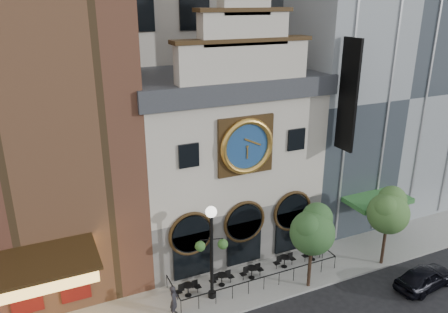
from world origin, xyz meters
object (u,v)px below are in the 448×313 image
bistro_2 (252,272)px  bistro_3 (284,261)px  bistro_1 (222,279)px  tree_left (313,229)px  pedestrian (174,301)px  bistro_0 (188,289)px  lamppost (211,243)px  car_right (425,277)px  bistro_4 (313,254)px  tree_right (389,210)px

bistro_2 → bistro_3: bearing=3.9°
bistro_1 → tree_left: (4.89, -2.21, 3.45)m
bistro_1 → pedestrian: pedestrian is taller
bistro_0 → tree_left: 8.19m
bistro_1 → bistro_2: size_ratio=1.00×
bistro_2 → pedestrian: pedestrian is taller
bistro_3 → lamppost: lamppost is taller
bistro_3 → car_right: 8.58m
bistro_3 → lamppost: 6.45m
bistro_0 → pedestrian: bearing=-135.9°
bistro_4 → tree_right: (4.01, -2.21, 3.45)m
bistro_0 → tree_left: tree_left is taller
bistro_4 → tree_right: bearing=-28.9°
bistro_4 → tree_right: tree_right is taller
car_right → lamppost: bearing=64.2°
bistro_1 → tree_left: tree_left is taller
bistro_0 → tree_right: tree_right is taller
pedestrian → lamppost: bearing=-43.5°
bistro_3 → pedestrian: pedestrian is taller
car_right → lamppost: (-12.31, 4.41, 3.11)m
bistro_3 → tree_left: 4.14m
bistro_3 → car_right: car_right is taller
tree_left → car_right: bearing=-24.7°
bistro_0 → car_right: bearing=-20.6°
bistro_3 → pedestrian: (-8.04, -1.38, 0.46)m
bistro_0 → pedestrian: 1.82m
bistro_3 → bistro_4: size_ratio=1.00×
bistro_0 → bistro_4: 8.96m
pedestrian → tree_left: 8.94m
bistro_3 → lamppost: bearing=-171.4°
bistro_3 → lamppost: (-5.53, -0.84, 3.21)m
bistro_3 → bistro_4: 2.19m
car_right → lamppost: 13.44m
bistro_2 → tree_right: 9.61m
pedestrian → tree_right: size_ratio=0.35×
bistro_0 → car_right: car_right is taller
bistro_1 → bistro_4: bearing=0.0°
bistro_2 → tree_left: size_ratio=0.30×
car_right → tree_left: 7.85m
bistro_2 → tree_left: tree_left is taller
tree_left → bistro_4: bearing=50.1°
bistro_1 → bistro_4: size_ratio=1.00×
bistro_4 → pedestrian: pedestrian is taller
bistro_2 → bistro_4: size_ratio=1.00×
bistro_2 → bistro_4: same height
bistro_3 → car_right: (6.78, -5.25, 0.10)m
bistro_2 → bistro_3: size_ratio=1.00×
lamppost → bistro_0: bearing=165.9°
bistro_1 → bistro_3: size_ratio=1.00×
tree_left → tree_right: bearing=0.0°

